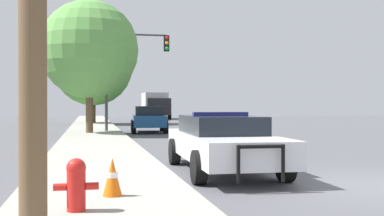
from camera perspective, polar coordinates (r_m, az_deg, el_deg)
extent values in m
plane|color=#4F4F54|center=(10.17, 20.18, -8.59)|extent=(110.00, 110.00, 0.00)
cube|color=#99968C|center=(8.63, -10.28, -9.76)|extent=(3.00, 110.00, 0.13)
cube|color=white|center=(11.34, 3.70, -4.47)|extent=(2.00, 5.30, 0.55)
cube|color=black|center=(11.56, 3.38, -1.96)|extent=(1.67, 2.77, 0.42)
cylinder|color=black|center=(10.10, 11.05, -6.66)|extent=(0.26, 0.70, 0.69)
cylinder|color=black|center=(9.59, 0.80, -7.03)|extent=(0.26, 0.70, 0.69)
cylinder|color=black|center=(13.17, 5.81, -5.00)|extent=(0.26, 0.70, 0.69)
cylinder|color=black|center=(12.77, -2.09, -5.17)|extent=(0.26, 0.70, 0.69)
cylinder|color=black|center=(8.87, 10.75, -6.44)|extent=(0.07, 0.07, 0.68)
cylinder|color=black|center=(8.60, 5.52, -6.64)|extent=(0.07, 0.07, 0.68)
cylinder|color=black|center=(8.70, 8.17, -4.55)|extent=(0.88, 0.09, 0.07)
cube|color=navy|center=(11.55, 3.38, -0.70)|extent=(1.34, 0.24, 0.09)
cube|color=navy|center=(11.60, 8.20, -4.23)|extent=(0.11, 3.78, 0.16)
cylinder|color=red|center=(6.85, -13.56, -9.50)|extent=(0.25, 0.25, 0.56)
sphere|color=red|center=(6.80, -13.57, -6.91)|extent=(0.27, 0.27, 0.27)
cylinder|color=red|center=(6.85, -15.38, -9.04)|extent=(0.18, 0.10, 0.10)
cylinder|color=red|center=(6.84, -11.74, -9.04)|extent=(0.18, 0.10, 0.10)
cylinder|color=#424247|center=(27.01, -10.12, 3.18)|extent=(0.16, 0.16, 5.53)
cylinder|color=#424247|center=(27.37, -6.57, 8.65)|extent=(3.36, 0.11, 0.11)
cube|color=black|center=(27.52, -3.05, 7.66)|extent=(0.30, 0.24, 0.90)
sphere|color=red|center=(27.43, -3.00, 8.31)|extent=(0.20, 0.20, 0.20)
sphere|color=orange|center=(27.39, -3.00, 7.69)|extent=(0.20, 0.20, 0.20)
sphere|color=green|center=(27.36, -3.00, 7.07)|extent=(0.20, 0.20, 0.20)
cube|color=maroon|center=(49.12, -5.09, -0.65)|extent=(2.05, 4.76, 0.67)
cube|color=black|center=(48.88, -5.04, -0.02)|extent=(1.68, 2.51, 0.42)
cylinder|color=black|center=(50.41, -6.37, -1.01)|extent=(0.28, 0.69, 0.68)
cylinder|color=black|center=(50.71, -4.39, -1.00)|extent=(0.28, 0.69, 0.68)
cylinder|color=black|center=(47.55, -5.83, -1.09)|extent=(0.28, 0.69, 0.68)
cylinder|color=black|center=(47.87, -3.74, -1.08)|extent=(0.28, 0.69, 0.68)
cube|color=navy|center=(27.50, -5.16, -1.51)|extent=(2.05, 4.20, 0.63)
cube|color=black|center=(27.28, -5.14, -0.33)|extent=(1.67, 2.23, 0.51)
cylinder|color=black|center=(28.74, -7.02, -2.06)|extent=(0.29, 0.72, 0.70)
cylinder|color=black|center=(28.83, -3.57, -2.05)|extent=(0.29, 0.72, 0.70)
cylinder|color=black|center=(26.21, -6.92, -2.29)|extent=(0.29, 0.72, 0.70)
cylinder|color=black|center=(26.31, -3.13, -2.28)|extent=(0.29, 0.72, 0.70)
cube|color=black|center=(50.47, -4.02, 0.15)|extent=(2.51, 1.86, 1.79)
cube|color=#B2B2B7|center=(53.70, -4.46, 0.50)|extent=(2.55, 4.73, 2.42)
cylinder|color=black|center=(50.83, -2.68, -0.86)|extent=(0.29, 0.93, 0.92)
cylinder|color=black|center=(50.52, -5.42, -0.87)|extent=(0.29, 0.93, 0.92)
cylinder|color=black|center=(54.75, -3.31, -0.77)|extent=(0.29, 0.93, 0.92)
cylinder|color=black|center=(54.46, -5.85, -0.77)|extent=(0.29, 0.93, 0.92)
cylinder|color=brown|center=(25.47, -12.07, 0.41)|extent=(0.37, 0.37, 2.92)
sphere|color=#5B9947|center=(25.63, -12.08, 6.82)|extent=(5.09, 5.09, 5.09)
cylinder|color=#4C3823|center=(39.30, -11.64, 0.32)|extent=(0.40, 0.40, 2.80)
sphere|color=#4C8E38|center=(39.41, -11.65, 4.87)|extent=(6.29, 6.29, 6.29)
cone|color=orange|center=(7.83, -9.41, -8.06)|extent=(0.31, 0.31, 0.61)
cylinder|color=white|center=(7.83, -9.41, -7.84)|extent=(0.17, 0.17, 0.09)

